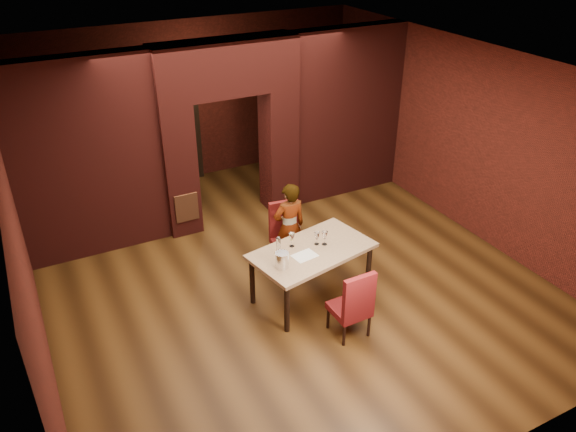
{
  "coord_description": "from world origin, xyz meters",
  "views": [
    {
      "loc": [
        -3.28,
        -6.52,
        5.09
      ],
      "look_at": [
        0.1,
        0.0,
        0.96
      ],
      "focal_mm": 35.0,
      "sensor_mm": 36.0,
      "label": 1
    }
  ],
  "objects_px": {
    "chair_near": "(350,301)",
    "person_seated": "(289,227)",
    "wine_glass_a": "(292,240)",
    "water_bottle": "(279,246)",
    "chair_far": "(288,236)",
    "wine_bucket": "(282,260)",
    "wine_glass_c": "(325,238)",
    "dining_table": "(312,273)",
    "wine_glass_b": "(317,238)",
    "potted_plant": "(316,243)"
  },
  "relations": [
    {
      "from": "wine_glass_b",
      "to": "person_seated",
      "type": "bearing_deg",
      "value": 95.62
    },
    {
      "from": "chair_far",
      "to": "water_bottle",
      "type": "height_order",
      "value": "water_bottle"
    },
    {
      "from": "wine_glass_a",
      "to": "chair_far",
      "type": "bearing_deg",
      "value": 66.99
    },
    {
      "from": "person_seated",
      "to": "water_bottle",
      "type": "bearing_deg",
      "value": 53.04
    },
    {
      "from": "dining_table",
      "to": "person_seated",
      "type": "bearing_deg",
      "value": 74.93
    },
    {
      "from": "chair_near",
      "to": "chair_far",
      "type": "bearing_deg",
      "value": -91.63
    },
    {
      "from": "wine_bucket",
      "to": "wine_glass_c",
      "type": "bearing_deg",
      "value": 15.87
    },
    {
      "from": "person_seated",
      "to": "potted_plant",
      "type": "height_order",
      "value": "person_seated"
    },
    {
      "from": "person_seated",
      "to": "wine_bucket",
      "type": "relative_size",
      "value": 6.53
    },
    {
      "from": "dining_table",
      "to": "wine_glass_c",
      "type": "bearing_deg",
      "value": -2.96
    },
    {
      "from": "wine_glass_c",
      "to": "water_bottle",
      "type": "relative_size",
      "value": 0.76
    },
    {
      "from": "chair_far",
      "to": "person_seated",
      "type": "relative_size",
      "value": 0.71
    },
    {
      "from": "water_bottle",
      "to": "chair_far",
      "type": "bearing_deg",
      "value": 54.9
    },
    {
      "from": "dining_table",
      "to": "wine_glass_a",
      "type": "distance_m",
      "value": 0.59
    },
    {
      "from": "wine_glass_b",
      "to": "wine_glass_c",
      "type": "height_order",
      "value": "wine_glass_c"
    },
    {
      "from": "dining_table",
      "to": "water_bottle",
      "type": "height_order",
      "value": "water_bottle"
    },
    {
      "from": "chair_far",
      "to": "wine_glass_c",
      "type": "xyz_separation_m",
      "value": [
        0.15,
        -0.85,
        0.39
      ]
    },
    {
      "from": "wine_glass_a",
      "to": "wine_glass_c",
      "type": "bearing_deg",
      "value": -21.11
    },
    {
      "from": "chair_far",
      "to": "wine_glass_c",
      "type": "relative_size",
      "value": 4.86
    },
    {
      "from": "dining_table",
      "to": "chair_near",
      "type": "distance_m",
      "value": 0.94
    },
    {
      "from": "wine_glass_b",
      "to": "wine_glass_c",
      "type": "xyz_separation_m",
      "value": [
        0.1,
        -0.06,
        0.01
      ]
    },
    {
      "from": "wine_glass_a",
      "to": "wine_glass_c",
      "type": "height_order",
      "value": "same"
    },
    {
      "from": "chair_near",
      "to": "wine_glass_b",
      "type": "bearing_deg",
      "value": -95.37
    },
    {
      "from": "chair_far",
      "to": "water_bottle",
      "type": "distance_m",
      "value": 1.04
    },
    {
      "from": "potted_plant",
      "to": "person_seated",
      "type": "bearing_deg",
      "value": -166.44
    },
    {
      "from": "wine_glass_b",
      "to": "water_bottle",
      "type": "relative_size",
      "value": 0.7
    },
    {
      "from": "wine_glass_a",
      "to": "wine_glass_c",
      "type": "xyz_separation_m",
      "value": [
        0.44,
        -0.17,
        0.0
      ]
    },
    {
      "from": "wine_glass_c",
      "to": "potted_plant",
      "type": "distance_m",
      "value": 1.22
    },
    {
      "from": "wine_glass_c",
      "to": "wine_bucket",
      "type": "height_order",
      "value": "wine_bucket"
    },
    {
      "from": "wine_glass_b",
      "to": "dining_table",
      "type": "bearing_deg",
      "value": -145.11
    },
    {
      "from": "wine_glass_a",
      "to": "dining_table",
      "type": "bearing_deg",
      "value": -42.66
    },
    {
      "from": "dining_table",
      "to": "chair_far",
      "type": "relative_size",
      "value": 1.65
    },
    {
      "from": "wine_glass_c",
      "to": "wine_bucket",
      "type": "bearing_deg",
      "value": -164.13
    },
    {
      "from": "chair_far",
      "to": "wine_glass_a",
      "type": "relative_size",
      "value": 4.88
    },
    {
      "from": "dining_table",
      "to": "wine_glass_a",
      "type": "relative_size",
      "value": 8.05
    },
    {
      "from": "wine_glass_c",
      "to": "water_bottle",
      "type": "xyz_separation_m",
      "value": [
        -0.7,
        0.07,
        0.03
      ]
    },
    {
      "from": "chair_near",
      "to": "wine_bucket",
      "type": "bearing_deg",
      "value": -50.82
    },
    {
      "from": "wine_glass_a",
      "to": "wine_glass_b",
      "type": "height_order",
      "value": "wine_glass_a"
    },
    {
      "from": "wine_glass_a",
      "to": "water_bottle",
      "type": "distance_m",
      "value": 0.28
    },
    {
      "from": "chair_near",
      "to": "person_seated",
      "type": "distance_m",
      "value": 1.75
    },
    {
      "from": "dining_table",
      "to": "chair_near",
      "type": "height_order",
      "value": "chair_near"
    },
    {
      "from": "wine_glass_a",
      "to": "water_bottle",
      "type": "height_order",
      "value": "water_bottle"
    },
    {
      "from": "chair_near",
      "to": "person_seated",
      "type": "relative_size",
      "value": 0.7
    },
    {
      "from": "person_seated",
      "to": "wine_glass_b",
      "type": "height_order",
      "value": "person_seated"
    },
    {
      "from": "water_bottle",
      "to": "wine_glass_c",
      "type": "bearing_deg",
      "value": -5.9
    },
    {
      "from": "wine_glass_a",
      "to": "potted_plant",
      "type": "distance_m",
      "value": 1.33
    },
    {
      "from": "chair_far",
      "to": "wine_glass_c",
      "type": "distance_m",
      "value": 0.95
    },
    {
      "from": "person_seated",
      "to": "chair_far",
      "type": "bearing_deg",
      "value": -100.73
    },
    {
      "from": "wine_glass_b",
      "to": "water_bottle",
      "type": "height_order",
      "value": "water_bottle"
    },
    {
      "from": "dining_table",
      "to": "chair_far",
      "type": "bearing_deg",
      "value": 74.26
    }
  ]
}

